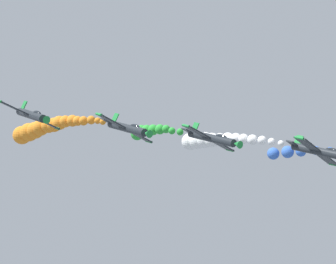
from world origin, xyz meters
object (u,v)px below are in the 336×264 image
(airplane_left_outer, at_px, (127,128))
(airplane_right_outer, at_px, (31,115))
(airplane_right_inner, at_px, (212,138))
(airplane_left_inner, at_px, (321,152))

(airplane_left_outer, bearing_deg, airplane_right_outer, -40.00)
(airplane_left_outer, height_order, airplane_right_outer, airplane_right_outer)
(airplane_left_outer, distance_m, airplane_right_outer, 13.60)
(airplane_right_inner, relative_size, airplane_right_outer, 1.00)
(airplane_left_inner, relative_size, airplane_right_inner, 1.00)
(airplane_left_inner, height_order, airplane_right_inner, airplane_right_inner)
(airplane_right_inner, xyz_separation_m, airplane_right_outer, (19.63, -15.74, 3.06))
(airplane_left_inner, height_order, airplane_left_outer, airplane_left_outer)
(airplane_right_inner, height_order, airplane_right_outer, airplane_right_outer)
(airplane_right_inner, distance_m, airplane_left_outer, 11.75)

